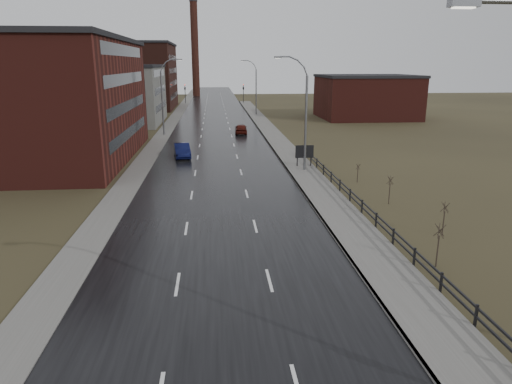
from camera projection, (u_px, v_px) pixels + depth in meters
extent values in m
cube|color=black|center=(216.00, 136.00, 68.86)|extent=(14.00, 300.00, 0.06)
cube|color=#595651|center=(304.00, 173.00, 45.64)|extent=(3.20, 180.00, 0.18)
cube|color=slate|center=(289.00, 173.00, 45.51)|extent=(0.16, 180.00, 0.18)
cube|color=#595651|center=(161.00, 137.00, 68.13)|extent=(2.40, 260.00, 0.12)
cube|color=#471914|center=(28.00, 102.00, 50.89)|extent=(22.00, 28.00, 13.00)
cube|color=black|center=(19.00, 38.00, 49.05)|extent=(22.44, 28.56, 0.50)
cube|color=black|center=(130.00, 132.00, 52.80)|extent=(0.06, 22.40, 1.20)
cube|color=black|center=(128.00, 106.00, 51.99)|extent=(0.06, 22.40, 1.20)
cube|color=black|center=(126.00, 79.00, 51.17)|extent=(0.06, 22.40, 1.20)
cube|color=black|center=(124.00, 51.00, 50.36)|extent=(0.06, 22.40, 1.20)
cube|color=slate|center=(116.00, 96.00, 83.19)|extent=(16.00, 20.00, 10.00)
cube|color=black|center=(114.00, 66.00, 81.76)|extent=(16.32, 20.40, 0.50)
cube|color=black|center=(161.00, 106.00, 84.43)|extent=(0.06, 16.00, 1.20)
cube|color=black|center=(160.00, 90.00, 83.62)|extent=(0.06, 16.00, 1.20)
cube|color=black|center=(159.00, 73.00, 82.80)|extent=(0.06, 16.00, 1.20)
cube|color=#331611|center=(119.00, 77.00, 110.82)|extent=(26.00, 24.00, 15.00)
cube|color=black|center=(117.00, 44.00, 108.72)|extent=(26.52, 24.48, 0.50)
cube|color=black|center=(174.00, 96.00, 113.18)|extent=(0.06, 19.20, 1.20)
cube|color=black|center=(174.00, 83.00, 112.37)|extent=(0.06, 19.20, 1.20)
cube|color=black|center=(173.00, 71.00, 111.56)|extent=(0.06, 19.20, 1.20)
cube|color=black|center=(172.00, 58.00, 110.74)|extent=(0.06, 19.20, 1.20)
cube|color=#471914|center=(366.00, 98.00, 91.53)|extent=(18.00, 16.00, 8.00)
cube|color=black|center=(368.00, 76.00, 90.38)|extent=(18.36, 16.32, 0.50)
cylinder|color=#331611|center=(195.00, 50.00, 150.54)|extent=(2.40, 2.40, 30.00)
cylinder|color=black|center=(193.00, 0.00, 146.38)|extent=(2.70, 2.70, 0.80)
cylinder|color=slate|center=(495.00, 1.00, 10.57)|extent=(1.15, 0.14, 0.14)
cube|color=slate|center=(464.00, 3.00, 10.52)|extent=(0.70, 0.28, 0.18)
cube|color=silver|center=(463.00, 8.00, 10.55)|extent=(0.50, 0.20, 0.04)
cylinder|color=slate|center=(306.00, 125.00, 45.35)|extent=(0.24, 0.24, 9.50)
cylinder|color=slate|center=(306.00, 71.00, 43.94)|extent=(0.51, 0.14, 0.98)
cylinder|color=slate|center=(301.00, 64.00, 43.70)|extent=(0.81, 0.14, 0.81)
cylinder|color=slate|center=(294.00, 58.00, 43.51)|extent=(0.98, 0.14, 0.51)
cylinder|color=slate|center=(285.00, 57.00, 43.39)|extent=(1.01, 0.14, 0.14)
cube|color=slate|center=(278.00, 57.00, 43.35)|extent=(0.70, 0.28, 0.18)
cube|color=silver|center=(278.00, 58.00, 43.37)|extent=(0.50, 0.20, 0.04)
cylinder|color=slate|center=(162.00, 104.00, 68.80)|extent=(0.24, 0.24, 9.50)
cylinder|color=slate|center=(162.00, 69.00, 67.41)|extent=(0.51, 0.14, 0.98)
cylinder|color=slate|center=(165.00, 64.00, 67.26)|extent=(0.81, 0.14, 0.81)
cylinder|color=slate|center=(169.00, 60.00, 67.19)|extent=(0.98, 0.14, 0.51)
cylinder|color=slate|center=(175.00, 59.00, 67.22)|extent=(1.01, 0.14, 0.14)
cube|color=slate|center=(180.00, 59.00, 67.30)|extent=(0.70, 0.28, 0.18)
cube|color=silver|center=(180.00, 60.00, 67.32)|extent=(0.50, 0.20, 0.04)
cylinder|color=slate|center=(256.00, 92.00, 97.11)|extent=(0.24, 0.24, 9.50)
cylinder|color=slate|center=(255.00, 67.00, 95.70)|extent=(0.51, 0.14, 0.98)
cylinder|color=slate|center=(253.00, 64.00, 95.46)|extent=(0.81, 0.14, 0.81)
cylinder|color=slate|center=(250.00, 61.00, 95.27)|extent=(0.98, 0.14, 0.51)
cylinder|color=slate|center=(246.00, 60.00, 95.15)|extent=(1.01, 0.14, 0.14)
cube|color=slate|center=(242.00, 61.00, 95.10)|extent=(0.70, 0.28, 0.18)
cube|color=silver|center=(242.00, 61.00, 95.13)|extent=(0.50, 0.20, 0.04)
cube|color=black|center=(476.00, 316.00, 18.83)|extent=(0.10, 0.10, 1.10)
cube|color=black|center=(441.00, 283.00, 21.70)|extent=(0.10, 0.10, 1.10)
cube|color=black|center=(414.00, 257.00, 24.58)|extent=(0.10, 0.10, 1.10)
cube|color=black|center=(393.00, 237.00, 27.45)|extent=(0.10, 0.10, 1.10)
cube|color=black|center=(376.00, 221.00, 30.33)|extent=(0.10, 0.10, 1.10)
cube|color=black|center=(362.00, 207.00, 33.21)|extent=(0.10, 0.10, 1.10)
cube|color=black|center=(350.00, 196.00, 36.08)|extent=(0.10, 0.10, 1.10)
cube|color=black|center=(340.00, 186.00, 38.96)|extent=(0.10, 0.10, 1.10)
cube|color=black|center=(331.00, 177.00, 41.83)|extent=(0.10, 0.10, 1.10)
cube|color=black|center=(324.00, 170.00, 44.71)|extent=(0.10, 0.10, 1.10)
cube|color=black|center=(317.00, 164.00, 47.58)|extent=(0.10, 0.10, 1.10)
cube|color=black|center=(311.00, 158.00, 50.46)|extent=(0.10, 0.10, 1.10)
cube|color=black|center=(306.00, 153.00, 53.33)|extent=(0.10, 0.10, 1.10)
cube|color=black|center=(379.00, 217.00, 29.74)|extent=(0.08, 53.00, 0.10)
cube|color=black|center=(379.00, 223.00, 29.85)|extent=(0.08, 53.00, 0.10)
cylinder|color=#382D23|center=(437.00, 251.00, 24.49)|extent=(0.08, 0.08, 1.80)
cylinder|color=#382D23|center=(441.00, 231.00, 24.17)|extent=(0.04, 0.61, 0.71)
cylinder|color=#382D23|center=(440.00, 230.00, 24.22)|extent=(0.58, 0.23, 0.72)
cylinder|color=#382D23|center=(439.00, 231.00, 24.19)|extent=(0.34, 0.51, 0.73)
cylinder|color=#382D23|center=(439.00, 231.00, 24.14)|extent=(0.34, 0.51, 0.73)
cylinder|color=#382D23|center=(441.00, 231.00, 24.12)|extent=(0.58, 0.23, 0.72)
cylinder|color=#382D23|center=(443.00, 223.00, 29.01)|extent=(0.08, 0.08, 1.63)
cylinder|color=#382D23|center=(446.00, 207.00, 28.73)|extent=(0.04, 0.55, 0.65)
cylinder|color=#382D23|center=(445.00, 207.00, 28.77)|extent=(0.53, 0.21, 0.66)
cylinder|color=#382D23|center=(444.00, 207.00, 28.75)|extent=(0.32, 0.47, 0.66)
cylinder|color=#382D23|center=(445.00, 208.00, 28.69)|extent=(0.32, 0.47, 0.66)
cylinder|color=#382D23|center=(446.00, 208.00, 28.68)|extent=(0.53, 0.21, 0.66)
cylinder|color=#382D23|center=(389.00, 194.00, 35.53)|extent=(0.08, 0.08, 1.68)
cylinder|color=#382D23|center=(391.00, 180.00, 35.24)|extent=(0.04, 0.57, 0.66)
cylinder|color=#382D23|center=(390.00, 180.00, 35.28)|extent=(0.54, 0.21, 0.67)
cylinder|color=#382D23|center=(390.00, 180.00, 35.26)|extent=(0.32, 0.48, 0.68)
cylinder|color=#382D23|center=(390.00, 180.00, 35.20)|extent=(0.32, 0.48, 0.68)
cylinder|color=#382D23|center=(391.00, 180.00, 35.19)|extent=(0.54, 0.21, 0.67)
cylinder|color=#382D23|center=(358.00, 176.00, 42.11)|extent=(0.08, 0.08, 1.29)
cylinder|color=#382D23|center=(359.00, 167.00, 41.89)|extent=(0.04, 0.44, 0.52)
cylinder|color=#382D23|center=(358.00, 167.00, 41.93)|extent=(0.42, 0.17, 0.52)
cylinder|color=#382D23|center=(358.00, 167.00, 41.91)|extent=(0.26, 0.38, 0.53)
cylinder|color=#382D23|center=(358.00, 167.00, 41.85)|extent=(0.26, 0.38, 0.53)
cylinder|color=#382D23|center=(358.00, 167.00, 41.84)|extent=(0.42, 0.17, 0.52)
cube|color=black|center=(297.00, 159.00, 48.09)|extent=(0.10, 0.10, 1.80)
cube|color=black|center=(311.00, 159.00, 48.22)|extent=(0.10, 0.10, 1.80)
cube|color=silver|center=(304.00, 151.00, 47.88)|extent=(1.83, 0.08, 1.25)
cube|color=black|center=(305.00, 152.00, 47.84)|extent=(1.93, 0.04, 1.35)
cylinder|color=black|center=(185.00, 94.00, 124.97)|extent=(0.16, 0.16, 5.20)
imported|color=black|center=(185.00, 86.00, 124.39)|extent=(0.58, 2.73, 1.10)
sphere|color=#FF190C|center=(185.00, 85.00, 124.16)|extent=(0.18, 0.18, 0.18)
cylinder|color=black|center=(243.00, 94.00, 126.38)|extent=(0.16, 0.16, 5.20)
imported|color=black|center=(243.00, 86.00, 125.79)|extent=(0.58, 2.73, 1.10)
sphere|color=#FF190C|center=(243.00, 85.00, 125.57)|extent=(0.18, 0.18, 0.18)
imported|color=#0A0F36|center=(182.00, 151.00, 53.16)|extent=(2.39, 5.12, 1.63)
imported|color=#44100B|center=(241.00, 129.00, 71.08)|extent=(2.08, 4.72, 1.58)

